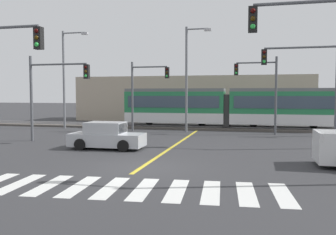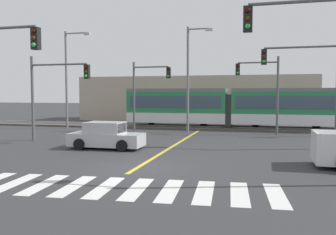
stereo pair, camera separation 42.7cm
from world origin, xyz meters
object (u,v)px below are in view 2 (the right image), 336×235
Objects in this scene: sedan_crossing at (106,136)px; traffic_light_far_right at (263,84)px; street_lamp_west at (69,73)px; traffic_light_mid_left at (52,85)px; traffic_light_near_right at (317,56)px; traffic_light_mid_right at (311,76)px; street_lamp_centre at (190,73)px; traffic_light_far_left at (146,86)px; light_rail_tram at (229,106)px.

sedan_crossing is 13.34m from traffic_light_far_right.
street_lamp_west reaches higher than traffic_light_far_right.
sedan_crossing is at bearing -23.55° from traffic_light_mid_left.
traffic_light_mid_left is at bearing 153.07° from traffic_light_near_right.
street_lamp_west is (-19.49, 7.33, 0.85)m from traffic_light_mid_right.
street_lamp_west is at bearing 159.39° from traffic_light_mid_right.
street_lamp_west reaches higher than street_lamp_centre.
traffic_light_far_left is at bearing -176.80° from street_lamp_centre.
traffic_light_far_right is at bearing -52.49° from light_rail_tram.
traffic_light_mid_right reaches higher than traffic_light_far_left.
traffic_light_far_left is (4.03, 7.52, 0.12)m from traffic_light_mid_left.
traffic_light_mid_left is (-4.69, 2.05, 2.98)m from sedan_crossing.
traffic_light_near_right is (1.61, -15.16, 0.50)m from traffic_light_far_right.
light_rail_tram is at bearing 127.51° from traffic_light_far_right.
traffic_light_far_left is 18.71m from traffic_light_near_right.
traffic_light_near_right is at bearing -64.50° from street_lamp_centre.
traffic_light_near_right is 8.63m from traffic_light_mid_right.
traffic_light_near_right is at bearing -40.59° from street_lamp_west.
traffic_light_mid_left is 0.90× the size of traffic_light_mid_right.
sedan_crossing is 0.71× the size of traffic_light_far_right.
sedan_crossing is 13.91m from street_lamp_west.
traffic_light_mid_left is at bearing -150.64° from traffic_light_far_right.
light_rail_tram is at bearing 46.67° from traffic_light_mid_left.
traffic_light_far_right is 5.79m from street_lamp_centre.
traffic_light_mid_left is 10.95m from street_lamp_centre.
street_lamp_west is at bearing 177.11° from street_lamp_centre.
street_lamp_centre is (-7.32, 15.34, 0.41)m from traffic_light_near_right.
street_lamp_west reaches higher than traffic_light_mid_right.
traffic_light_mid_right is (5.35, -10.25, 2.08)m from light_rail_tram.
traffic_light_near_right is at bearing -54.06° from traffic_light_far_left.
sedan_crossing is 10.08m from traffic_light_far_left.
traffic_light_far_right is at bearing -2.55° from street_lamp_west.
sedan_crossing is 0.50× the size of street_lamp_centre.
street_lamp_west is 11.26m from street_lamp_centre.
traffic_light_mid_left is at bearing -118.18° from traffic_light_far_left.
street_lamp_centre reaches higher than light_rail_tram.
traffic_light_mid_left is at bearing -176.56° from traffic_light_mid_right.
traffic_light_far_right is at bearing 111.04° from traffic_light_mid_right.
traffic_light_mid_left is at bearing -66.73° from street_lamp_west.
traffic_light_far_left is at bearing -5.80° from street_lamp_west.
traffic_light_far_right is 0.68× the size of street_lamp_west.
traffic_light_mid_right is (11.90, -6.56, 0.33)m from traffic_light_far_left.
traffic_light_mid_right is 0.73× the size of street_lamp_centre.
street_lamp_west is (-18.57, 15.91, 0.57)m from traffic_light_near_right.
traffic_light_far_right is 0.70× the size of street_lamp_centre.
street_lamp_centre reaches higher than sedan_crossing.
traffic_light_mid_right is at bearing -28.87° from traffic_light_far_left.
light_rail_tram is 11.75m from traffic_light_mid_right.
street_lamp_west is at bearing 177.45° from traffic_light_far_right.
traffic_light_mid_right is at bearing 83.86° from traffic_light_near_right.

